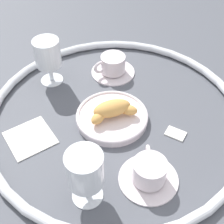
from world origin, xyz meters
name	(u,v)px	position (x,y,z in m)	size (l,w,h in m)	color
ground_plane	(116,117)	(0.00, 0.00, 0.00)	(2.20, 2.20, 0.00)	#4C4F56
table_chrome_rim	(116,114)	(0.00, 0.00, 0.01)	(0.69, 0.69, 0.02)	silver
pastry_plate	(112,117)	(0.01, 0.01, 0.01)	(0.19, 0.19, 0.02)	silver
croissant_large	(112,110)	(0.01, 0.01, 0.04)	(0.14, 0.08, 0.04)	#D6994C
coffee_cup_near	(149,173)	(-0.03, 0.21, 0.03)	(0.14, 0.14, 0.06)	silver
coffee_cup_far	(113,66)	(-0.03, -0.19, 0.03)	(0.14, 0.14, 0.06)	silver
juice_glass_left	(85,171)	(0.11, 0.22, 0.09)	(0.08, 0.08, 0.14)	white
juice_glass_right	(48,55)	(0.16, -0.19, 0.09)	(0.08, 0.08, 0.14)	white
sugar_packet	(176,133)	(-0.14, 0.09, 0.00)	(0.05, 0.03, 0.01)	white
folded_napkin	(30,137)	(0.23, 0.03, 0.00)	(0.11, 0.11, 0.01)	silver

